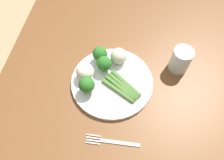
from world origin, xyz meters
name	(u,v)px	position (x,y,z in m)	size (l,w,h in m)	color
ground_plane	(117,135)	(0.00, 0.00, -0.01)	(6.00, 6.00, 0.02)	tan
dining_table	(120,89)	(0.00, 0.00, 0.62)	(1.18, 0.86, 0.73)	brown
plate	(112,82)	(-0.04, 0.03, 0.74)	(0.28, 0.28, 0.01)	white
asparagus_bundle	(122,87)	(-0.06, -0.01, 0.75)	(0.12, 0.14, 0.01)	#3D6626
broccoli_left	(100,54)	(0.04, 0.08, 0.78)	(0.05, 0.05, 0.06)	#568E33
broccoli_front	(87,85)	(-0.09, 0.10, 0.78)	(0.05, 0.05, 0.06)	#568E33
broccoli_back_right	(104,65)	(0.00, 0.06, 0.78)	(0.05, 0.05, 0.06)	#568E33
cauliflower_edge	(119,56)	(0.05, 0.01, 0.78)	(0.06, 0.06, 0.06)	beige
cauliflower_mid	(85,72)	(-0.04, 0.12, 0.78)	(0.06, 0.06, 0.06)	white
fork	(112,142)	(-0.25, 0.00, 0.73)	(0.03, 0.17, 0.00)	silver
water_glass	(181,60)	(0.06, -0.20, 0.78)	(0.07, 0.07, 0.09)	silver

